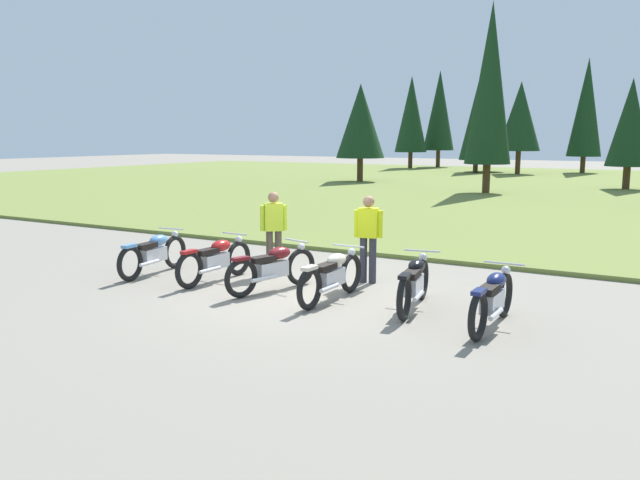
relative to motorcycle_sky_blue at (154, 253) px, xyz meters
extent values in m
plane|color=gray|center=(3.52, 0.06, -0.44)|extent=(140.00, 140.00, 0.00)
cube|color=olive|center=(3.52, 26.02, -0.39)|extent=(80.00, 44.00, 0.10)
cylinder|color=#47331E|center=(0.62, 21.41, 0.30)|extent=(0.36, 0.36, 1.48)
cone|color=#143319|center=(0.62, 21.41, 4.80)|extent=(2.17, 2.17, 7.50)
cylinder|color=#47331E|center=(-10.73, 45.74, 0.35)|extent=(0.36, 0.36, 1.59)
cone|color=#143319|center=(-10.73, 45.74, 4.62)|extent=(2.70, 2.70, 6.94)
cylinder|color=#47331E|center=(-4.73, 40.18, 0.13)|extent=(0.36, 0.36, 1.13)
cone|color=#143319|center=(-4.73, 40.18, 2.85)|extent=(2.94, 2.94, 4.33)
cylinder|color=#47331E|center=(-11.97, 42.33, 0.30)|extent=(0.36, 0.36, 1.48)
cone|color=#143319|center=(-11.97, 42.33, 4.21)|extent=(2.71, 2.71, 6.34)
cylinder|color=#47331E|center=(-5.10, 38.44, 0.09)|extent=(0.36, 0.36, 1.05)
cone|color=#143319|center=(-5.10, 38.44, 3.47)|extent=(2.53, 2.53, 5.71)
cylinder|color=#47331E|center=(6.21, 27.23, 0.20)|extent=(0.36, 0.36, 1.27)
cone|color=#143319|center=(6.21, 27.23, 3.05)|extent=(2.23, 2.23, 4.44)
cylinder|color=#47331E|center=(-8.28, 25.56, 0.32)|extent=(0.36, 0.36, 1.51)
cone|color=#143319|center=(-8.28, 25.56, 3.26)|extent=(2.92, 2.92, 4.38)
cylinder|color=#47331E|center=(1.89, 42.21, 0.22)|extent=(0.36, 0.36, 1.32)
cone|color=#143319|center=(1.89, 42.21, 4.46)|extent=(2.46, 2.46, 7.15)
cylinder|color=#47331E|center=(-1.94, 38.29, 0.44)|extent=(0.36, 0.36, 1.76)
cone|color=#143319|center=(-1.94, 38.29, 3.78)|extent=(2.97, 2.97, 4.91)
torus|color=black|center=(-0.07, 0.68, -0.09)|extent=(0.17, 0.71, 0.70)
torus|color=black|center=(0.07, -0.71, -0.09)|extent=(0.17, 0.71, 0.70)
cube|color=silver|center=(0.00, -0.01, -0.04)|extent=(0.26, 0.66, 0.28)
ellipsoid|color=#598CC6|center=(-0.02, 0.17, 0.24)|extent=(0.31, 0.50, 0.22)
cube|color=black|center=(0.02, -0.23, 0.18)|extent=(0.27, 0.50, 0.10)
cube|color=#598CC6|center=(0.07, -0.71, 0.25)|extent=(0.17, 0.33, 0.06)
cylinder|color=silver|center=(-0.06, 0.58, 0.42)|extent=(0.62, 0.09, 0.03)
sphere|color=silver|center=(-0.07, 0.70, 0.29)|extent=(0.14, 0.14, 0.14)
cylinder|color=silver|center=(0.17, -0.30, -0.14)|extent=(0.12, 0.55, 0.07)
torus|color=black|center=(1.53, 0.79, -0.09)|extent=(0.13, 0.70, 0.70)
torus|color=black|center=(1.48, -0.60, -0.09)|extent=(0.13, 0.70, 0.70)
cube|color=silver|center=(1.51, 0.09, -0.04)|extent=(0.22, 0.65, 0.28)
ellipsoid|color=#AD1919|center=(1.51, 0.27, 0.24)|extent=(0.28, 0.49, 0.22)
cube|color=black|center=(1.50, -0.12, 0.18)|extent=(0.24, 0.49, 0.10)
cube|color=#AD1919|center=(1.48, -0.60, 0.25)|extent=(0.15, 0.33, 0.06)
cylinder|color=silver|center=(1.53, 0.69, 0.42)|extent=(0.62, 0.06, 0.03)
sphere|color=silver|center=(1.54, 0.81, 0.29)|extent=(0.14, 0.14, 0.14)
cylinder|color=silver|center=(1.64, -0.21, -0.14)|extent=(0.09, 0.55, 0.07)
torus|color=black|center=(3.08, 0.69, -0.09)|extent=(0.28, 0.70, 0.70)
torus|color=black|center=(2.71, -0.66, -0.09)|extent=(0.28, 0.70, 0.70)
cube|color=silver|center=(2.89, 0.01, -0.04)|extent=(0.36, 0.67, 0.28)
ellipsoid|color=maroon|center=(2.94, 0.19, 0.24)|extent=(0.38, 0.53, 0.22)
cube|color=black|center=(2.84, -0.20, 0.18)|extent=(0.34, 0.52, 0.10)
cube|color=maroon|center=(2.71, -0.66, 0.25)|extent=(0.22, 0.35, 0.06)
cylinder|color=silver|center=(3.05, 0.59, 0.42)|extent=(0.61, 0.19, 0.03)
sphere|color=silver|center=(3.08, 0.71, 0.29)|extent=(0.14, 0.14, 0.14)
cylinder|color=silver|center=(2.95, -0.31, -0.14)|extent=(0.21, 0.55, 0.07)
torus|color=black|center=(4.16, 0.66, -0.09)|extent=(0.11, 0.70, 0.70)
torus|color=black|center=(4.15, -0.74, -0.09)|extent=(0.11, 0.70, 0.70)
cube|color=silver|center=(4.15, -0.04, -0.04)|extent=(0.21, 0.64, 0.28)
ellipsoid|color=beige|center=(4.16, 0.14, 0.24)|extent=(0.27, 0.48, 0.22)
cube|color=black|center=(4.15, -0.26, 0.18)|extent=(0.23, 0.48, 0.10)
cube|color=beige|center=(4.15, -0.74, 0.25)|extent=(0.14, 0.32, 0.06)
cylinder|color=silver|center=(4.16, 0.56, 0.42)|extent=(0.62, 0.04, 0.03)
sphere|color=silver|center=(4.16, 0.68, 0.29)|extent=(0.14, 0.14, 0.14)
cylinder|color=silver|center=(4.29, -0.34, -0.14)|extent=(0.08, 0.55, 0.07)
torus|color=black|center=(5.45, 0.85, -0.09)|extent=(0.22, 0.71, 0.70)
torus|color=black|center=(5.69, -0.53, -0.09)|extent=(0.22, 0.71, 0.70)
cube|color=silver|center=(5.57, 0.16, -0.04)|extent=(0.31, 0.67, 0.28)
ellipsoid|color=black|center=(5.54, 0.34, 0.24)|extent=(0.34, 0.52, 0.22)
cube|color=black|center=(5.61, -0.06, 0.18)|extent=(0.30, 0.51, 0.10)
cube|color=black|center=(5.69, -0.53, 0.25)|extent=(0.19, 0.34, 0.06)
cylinder|color=silver|center=(5.47, 0.75, 0.42)|extent=(0.62, 0.14, 0.03)
sphere|color=silver|center=(5.44, 0.87, 0.29)|extent=(0.14, 0.14, 0.14)
cylinder|color=silver|center=(5.76, -0.11, -0.14)|extent=(0.17, 0.55, 0.07)
torus|color=black|center=(6.95, 0.46, -0.09)|extent=(0.10, 0.70, 0.70)
torus|color=black|center=(6.96, -0.94, -0.09)|extent=(0.10, 0.70, 0.70)
cube|color=silver|center=(6.95, -0.24, -0.04)|extent=(0.20, 0.64, 0.28)
ellipsoid|color=navy|center=(6.95, -0.06, 0.24)|extent=(0.26, 0.48, 0.22)
cube|color=black|center=(6.96, -0.46, 0.18)|extent=(0.22, 0.48, 0.10)
cube|color=navy|center=(6.96, -0.94, 0.25)|extent=(0.14, 0.32, 0.06)
cylinder|color=silver|center=(6.95, 0.36, 0.42)|extent=(0.62, 0.03, 0.03)
sphere|color=silver|center=(6.95, 0.48, 0.29)|extent=(0.14, 0.14, 0.14)
cylinder|color=silver|center=(7.10, -0.54, -0.14)|extent=(0.07, 0.55, 0.07)
cylinder|color=#4C4233|center=(2.11, 1.38, 0.00)|extent=(0.14, 0.14, 0.88)
cylinder|color=#4C4233|center=(1.97, 1.26, 0.00)|extent=(0.14, 0.14, 0.88)
cube|color=#C6E52D|center=(2.04, 1.32, 0.72)|extent=(0.42, 0.40, 0.56)
sphere|color=#9E7051|center=(2.04, 1.32, 1.12)|extent=(0.22, 0.22, 0.22)
cylinder|color=#C6E52D|center=(2.21, 1.47, 0.70)|extent=(0.09, 0.09, 0.52)
cylinder|color=#C6E52D|center=(1.87, 1.17, 0.70)|extent=(0.09, 0.09, 0.52)
cylinder|color=#2D2D38|center=(4.18, 1.52, 0.00)|extent=(0.14, 0.14, 0.88)
cylinder|color=#2D2D38|center=(4.00, 1.47, 0.00)|extent=(0.14, 0.14, 0.88)
cube|color=#D8EA19|center=(4.09, 1.50, 0.72)|extent=(0.40, 0.30, 0.56)
sphere|color=#9E7051|center=(4.09, 1.50, 1.12)|extent=(0.22, 0.22, 0.22)
cylinder|color=#D8EA19|center=(4.31, 1.55, 0.70)|extent=(0.09, 0.09, 0.52)
cylinder|color=#D8EA19|center=(3.87, 1.44, 0.70)|extent=(0.09, 0.09, 0.52)
camera|label=1|loc=(9.40, -9.36, 2.33)|focal=36.16mm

